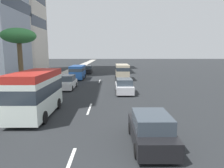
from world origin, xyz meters
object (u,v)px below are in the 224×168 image
Objects in this scene: van_fifth at (78,71)px; car_sixth at (67,82)px; minibus_lead at (36,92)px; car_seventh at (87,70)px; pedestrian_by_tree at (31,81)px; car_third at (124,86)px; palm_tree at (19,38)px; car_second at (151,130)px; van_fourth at (122,71)px; pedestrian_mid_block at (22,85)px.

car_sixth is (-8.80, -0.13, -0.52)m from van_fifth.
minibus_lead is 28.95m from car_seventh.
pedestrian_by_tree reaches higher than car_seventh.
pedestrian_by_tree is at bearing -22.70° from van_fifth.
minibus_lead is 10.60m from car_third.
car_second is at bearing -136.84° from palm_tree.
minibus_lead is at bearing -90.78° from pedestrian_by_tree.
car_third is 1.00× the size of car_seventh.
minibus_lead reaches higher than van_fourth.
pedestrian_mid_block is 2.59m from pedestrian_by_tree.
pedestrian_mid_block reaches higher than car_sixth.
car_sixth is 18.30m from car_seventh.
car_third is (12.75, 0.45, -0.00)m from car_second.
car_third is at bearing 68.97° from car_sixth.
van_fourth is at bearing 83.52° from pedestrian_mid_block.
car_second is at bearing -177.98° from car_third.
van_fourth is 0.74× the size of palm_tree.
car_seventh is 0.65× the size of palm_tree.
van_fourth reaches higher than van_fifth.
car_third is 13.47m from van_fifth.
van_fifth is 10.58m from pedestrian_by_tree.
van_fourth is at bearing 35.32° from car_seventh.
pedestrian_by_tree is at bearing 130.01° from pedestrian_mid_block.
car_sixth is 0.63× the size of palm_tree.
van_fifth is (0.33, 7.50, -0.12)m from van_fourth.
van_fifth is 1.07× the size of car_seventh.
car_seventh is at bearing 176.73° from van_fifth.
van_fifth is at bearing 17.22° from car_second.
minibus_lead is at bearing 139.14° from car_third.
car_second is (-4.77, -7.35, -0.98)m from minibus_lead.
palm_tree reaches higher than car_seventh.
van_fourth is at bearing -2.28° from car_third.
minibus_lead reaches higher than car_seventh.
car_second is 2.64× the size of pedestrian_mid_block.
car_seventh is 2.83× the size of pedestrian_mid_block.
palm_tree reaches higher than car_second.
car_second is 0.61× the size of palm_tree.
car_third is 7.42m from car_sixth.
palm_tree reaches higher than car_sixth.
car_second is 23.90m from van_fourth.
minibus_lead is 1.18× the size of van_fourth.
van_fifth is (11.47, 7.06, 0.55)m from car_third.
pedestrian_mid_block is at bearing -154.25° from palm_tree.
minibus_lead is at bearing 0.15° from car_sixth.
palm_tree reaches higher than car_third.
car_seventh reaches higher than car_third.
palm_tree is at bearing 90.82° from car_third.
car_third is at bearing 2.02° from car_second.
minibus_lead is 1.39× the size of car_sixth.
minibus_lead is 3.78× the size of pedestrian_mid_block.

